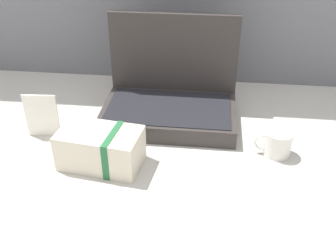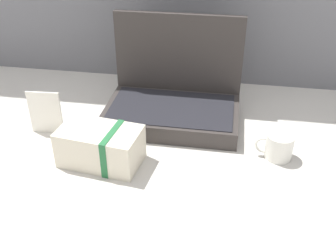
# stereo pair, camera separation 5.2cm
# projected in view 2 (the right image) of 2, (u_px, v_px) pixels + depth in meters

# --- Properties ---
(ground_plane) EXTENTS (6.00, 6.00, 0.00)m
(ground_plane) POSITION_uv_depth(u_px,v_px,m) (175.00, 152.00, 1.30)
(ground_plane) COLOR beige
(open_suitcase) EXTENTS (0.47, 0.31, 0.36)m
(open_suitcase) POSITION_uv_depth(u_px,v_px,m) (174.00, 97.00, 1.45)
(open_suitcase) COLOR #332D2B
(open_suitcase) RESTS_ON ground_plane
(cream_toiletry_bag) EXTENTS (0.26, 0.17, 0.12)m
(cream_toiletry_bag) POSITION_uv_depth(u_px,v_px,m) (102.00, 146.00, 1.22)
(cream_toiletry_bag) COLOR beige
(cream_toiletry_bag) RESTS_ON ground_plane
(coffee_mug) EXTENTS (0.12, 0.09, 0.08)m
(coffee_mug) POSITION_uv_depth(u_px,v_px,m) (279.00, 146.00, 1.25)
(coffee_mug) COLOR silver
(coffee_mug) RESTS_ON ground_plane
(info_card_left) EXTENTS (0.11, 0.01, 0.16)m
(info_card_left) POSITION_uv_depth(u_px,v_px,m) (45.00, 113.00, 1.36)
(info_card_left) COLOR white
(info_card_left) RESTS_ON ground_plane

